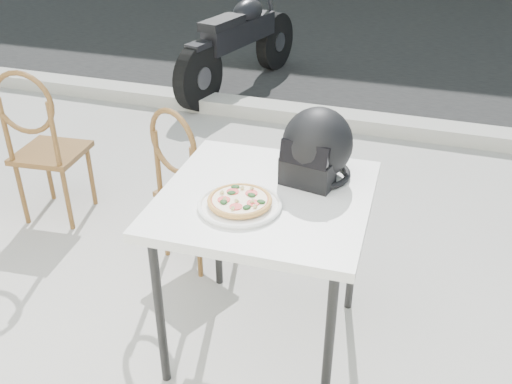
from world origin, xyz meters
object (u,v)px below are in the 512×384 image
(plate, at_px, (240,205))
(cafe_chair_main, at_px, (189,179))
(motorcycle, at_px, (240,44))
(cafe_table_main, at_px, (265,209))
(pizza, at_px, (240,200))
(cafe_chair_side, at_px, (41,139))
(helmet, at_px, (316,148))

(plate, distance_m, cafe_chair_main, 0.85)
(plate, xyz_separation_m, motorcycle, (-1.25, 3.45, -0.37))
(cafe_table_main, bearing_deg, pizza, -116.37)
(plate, height_order, cafe_chair_main, cafe_chair_main)
(plate, distance_m, pizza, 0.02)
(motorcycle, bearing_deg, cafe_chair_main, -62.96)
(plate, xyz_separation_m, cafe_chair_side, (-1.52, 0.73, -0.25))
(pizza, relative_size, helmet, 0.94)
(motorcycle, bearing_deg, cafe_table_main, -55.93)
(cafe_table_main, relative_size, cafe_chair_side, 0.87)
(pizza, xyz_separation_m, helmet, (0.22, 0.34, 0.10))
(helmet, xyz_separation_m, cafe_chair_side, (-1.74, 0.39, -0.38))
(plate, height_order, helmet, helmet)
(cafe_table_main, height_order, motorcycle, motorcycle)
(pizza, xyz_separation_m, cafe_chair_side, (-1.52, 0.73, -0.27))
(helmet, distance_m, cafe_chair_side, 1.82)
(cafe_table_main, distance_m, helmet, 0.33)
(plate, bearing_deg, helmet, 57.08)
(pizza, height_order, motorcycle, motorcycle)
(helmet, bearing_deg, plate, -112.82)
(helmet, bearing_deg, motorcycle, 125.41)
(pizza, xyz_separation_m, cafe_chair_main, (-0.51, 0.61, -0.31))
(pizza, distance_m, cafe_chair_main, 0.86)
(helmet, bearing_deg, cafe_chair_main, 169.56)
(pizza, relative_size, motorcycle, 0.17)
(plate, relative_size, motorcycle, 0.18)
(cafe_chair_side, distance_m, motorcycle, 2.74)
(cafe_chair_main, relative_size, motorcycle, 0.47)
(cafe_table_main, relative_size, plate, 2.44)
(pizza, distance_m, cafe_chair_side, 1.71)
(pizza, bearing_deg, plate, -130.07)
(cafe_table_main, relative_size, pizza, 2.61)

